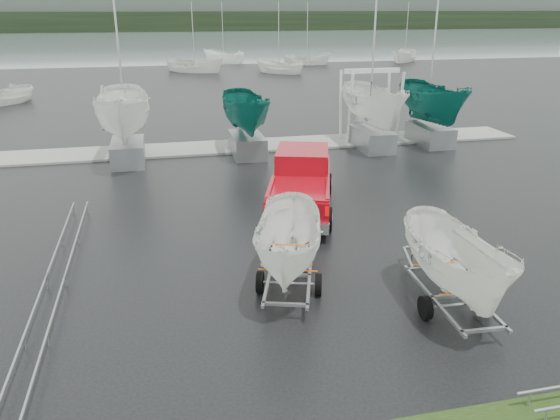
{
  "coord_description": "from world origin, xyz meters",
  "views": [
    {
      "loc": [
        -5.91,
        -16.67,
        7.39
      ],
      "look_at": [
        -2.23,
        -0.5,
        1.2
      ],
      "focal_mm": 35.0,
      "sensor_mm": 36.0,
      "label": 1
    }
  ],
  "objects_px": {
    "trailer_hitched": "(290,194)",
    "boat_hoist": "(371,94)",
    "pickup_truck": "(301,180)",
    "trailer_parked": "(463,210)"
  },
  "relations": [
    {
      "from": "pickup_truck",
      "to": "trailer_parked",
      "type": "relative_size",
      "value": 1.31
    },
    {
      "from": "pickup_truck",
      "to": "boat_hoist",
      "type": "bearing_deg",
      "value": 73.79
    },
    {
      "from": "trailer_parked",
      "to": "boat_hoist",
      "type": "relative_size",
      "value": 1.26
    },
    {
      "from": "boat_hoist",
      "to": "pickup_truck",
      "type": "bearing_deg",
      "value": -123.8
    },
    {
      "from": "pickup_truck",
      "to": "trailer_hitched",
      "type": "bearing_deg",
      "value": -90.0
    },
    {
      "from": "pickup_truck",
      "to": "trailer_hitched",
      "type": "relative_size",
      "value": 1.3
    },
    {
      "from": "trailer_hitched",
      "to": "trailer_parked",
      "type": "xyz_separation_m",
      "value": [
        3.78,
        -2.06,
        -0.01
      ]
    },
    {
      "from": "trailer_parked",
      "to": "boat_hoist",
      "type": "height_order",
      "value": "trailer_parked"
    },
    {
      "from": "trailer_hitched",
      "to": "boat_hoist",
      "type": "xyz_separation_m",
      "value": [
        8.84,
        16.59,
        -0.15
      ]
    },
    {
      "from": "trailer_hitched",
      "to": "trailer_parked",
      "type": "height_order",
      "value": "trailer_hitched"
    }
  ]
}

